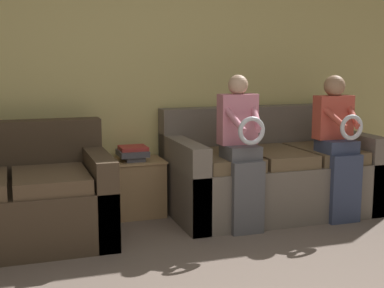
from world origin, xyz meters
TOP-DOWN VIEW (x-y plane):
  - wall_back at (0.00, 2.93)m, footprint 6.82×0.06m
  - couch_main at (0.99, 2.42)m, footprint 1.82×0.99m
  - couch_side at (-1.24, 2.28)m, footprint 1.47×0.94m
  - child_left_seated at (0.54, 2.00)m, footprint 0.32×0.37m
  - child_right_seated at (1.45, 2.01)m, footprint 0.34×0.38m
  - side_shelf at (-0.20, 2.68)m, footprint 0.54×0.41m
  - book_stack at (-0.20, 2.68)m, footprint 0.25×0.29m

SIDE VIEW (x-z plane):
  - side_shelf at x=-0.20m, z-range 0.01..0.51m
  - couch_side at x=-1.24m, z-range -0.12..0.77m
  - couch_main at x=0.99m, z-range -0.13..0.80m
  - book_stack at x=-0.20m, z-range 0.50..0.62m
  - child_right_seated at x=1.45m, z-range 0.06..1.31m
  - child_left_seated at x=0.54m, z-range 0.06..1.32m
  - wall_back at x=0.00m, z-range 0.00..2.55m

